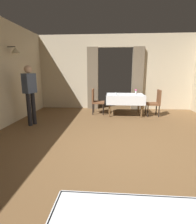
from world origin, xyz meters
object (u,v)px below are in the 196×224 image
at_px(flower_vase_mid, 136,91).
at_px(glass_mid_b, 116,94).
at_px(person_waiter_by_doorway, 30,90).
at_px(dining_table_mid, 125,97).
at_px(chair_mid_left, 96,100).
at_px(chair_mid_right, 155,102).

height_order(flower_vase_mid, glass_mid_b, flower_vase_mid).
distance_m(glass_mid_b, person_waiter_by_doorway, 2.77).
xyz_separation_m(dining_table_mid, glass_mid_b, (-0.33, -0.28, 0.15)).
height_order(flower_vase_mid, person_waiter_by_doorway, person_waiter_by_doorway).
bearing_deg(chair_mid_left, chair_mid_right, -4.39).
xyz_separation_m(glass_mid_b, person_waiter_by_doorway, (-2.49, -1.19, 0.23)).
bearing_deg(dining_table_mid, chair_mid_right, -4.44).
xyz_separation_m(chair_mid_right, flower_vase_mid, (-0.67, 0.15, 0.34)).
relative_size(chair_mid_left, glass_mid_b, 9.97).
relative_size(chair_mid_right, chair_mid_left, 1.00).
bearing_deg(flower_vase_mid, chair_mid_left, 179.47).
bearing_deg(chair_mid_left, person_waiter_by_doorway, -138.86).
distance_m(flower_vase_mid, person_waiter_by_doorway, 3.56).
bearing_deg(glass_mid_b, person_waiter_by_doorway, -154.44).
height_order(dining_table_mid, person_waiter_by_doorway, person_waiter_by_doorway).
height_order(chair_mid_left, flower_vase_mid, flower_vase_mid).
xyz_separation_m(chair_mid_right, person_waiter_by_doorway, (-3.88, -1.39, 0.51)).
relative_size(chair_mid_right, glass_mid_b, 9.97).
xyz_separation_m(chair_mid_right, chair_mid_left, (-2.11, 0.16, 0.00)).
height_order(dining_table_mid, flower_vase_mid, flower_vase_mid).
distance_m(chair_mid_right, glass_mid_b, 1.43).
bearing_deg(person_waiter_by_doorway, glass_mid_b, 25.56).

